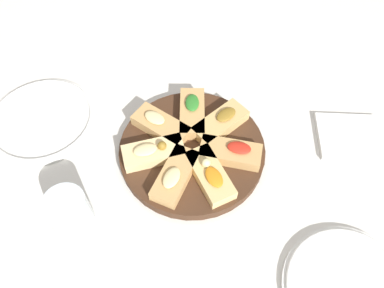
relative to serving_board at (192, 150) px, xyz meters
name	(u,v)px	position (x,y,z in m)	size (l,w,h in m)	color
ground_plane	(192,153)	(0.00, 0.00, -0.01)	(3.00, 3.00, 0.00)	silver
serving_board	(192,150)	(0.00, 0.00, 0.00)	(0.30, 0.30, 0.02)	#422819
focaccia_slice_0	(192,112)	(0.02, -0.08, 0.02)	(0.08, 0.13, 0.03)	tan
focaccia_slice_1	(161,125)	(0.08, -0.03, 0.02)	(0.13, 0.09, 0.03)	tan
focaccia_slice_2	(153,152)	(0.07, 0.04, 0.03)	(0.13, 0.11, 0.04)	#E5C689
focaccia_slice_3	(175,176)	(0.01, 0.08, 0.02)	(0.07, 0.13, 0.03)	tan
focaccia_slice_4	(210,175)	(-0.05, 0.06, 0.03)	(0.12, 0.13, 0.04)	#DBB775
focaccia_slice_5	(231,151)	(-0.08, 0.00, 0.02)	(0.12, 0.06, 0.03)	tan
focaccia_slice_6	(221,123)	(-0.04, -0.07, 0.02)	(0.11, 0.13, 0.03)	tan
plate_right	(42,119)	(0.34, 0.01, 0.00)	(0.24, 0.24, 0.02)	white
water_glass	(69,212)	(0.17, 0.20, 0.03)	(0.08, 0.08, 0.08)	silver
napkin_stack	(350,137)	(-0.32, -0.13, -0.01)	(0.14, 0.12, 0.01)	white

